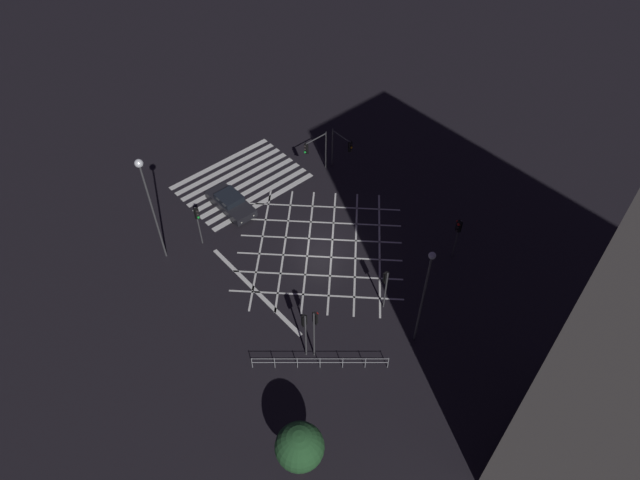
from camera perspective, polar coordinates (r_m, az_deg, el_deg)
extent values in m
plane|color=black|center=(42.49, 0.00, -0.78)|extent=(200.00, 200.00, 0.00)
cube|color=silver|center=(46.27, -5.55, 3.90)|extent=(9.98, 0.50, 0.01)
cube|color=silver|center=(46.82, -6.22, 4.46)|extent=(9.98, 0.50, 0.01)
cube|color=silver|center=(47.38, -6.88, 5.01)|extent=(9.98, 0.50, 0.01)
cube|color=silver|center=(47.96, -7.52, 5.55)|extent=(9.98, 0.50, 0.01)
cube|color=silver|center=(48.54, -8.15, 6.07)|extent=(9.98, 0.50, 0.01)
cube|color=silver|center=(49.13, -8.76, 6.57)|extent=(9.98, 0.50, 0.01)
cube|color=silver|center=(49.74, -9.36, 7.07)|extent=(9.98, 0.50, 0.01)
cube|color=silver|center=(50.35, -9.95, 7.55)|extent=(9.98, 0.50, 0.01)
cube|color=silver|center=(42.91, -5.92, -0.49)|extent=(8.72, 8.72, 0.01)
cube|color=silver|center=(45.58, 0.36, 3.35)|extent=(8.72, 8.72, 0.01)
cube|color=silver|center=(42.69, -3.57, -0.61)|extent=(8.72, 8.72, 0.01)
cube|color=silver|center=(44.31, 0.22, 1.77)|extent=(8.72, 8.72, 0.01)
cube|color=silver|center=(42.54, -1.19, -0.72)|extent=(8.72, 8.72, 0.01)
cube|color=silver|center=(43.09, 0.08, 0.10)|extent=(8.72, 8.72, 0.01)
cube|color=silver|center=(42.46, 1.19, -0.83)|extent=(8.72, 8.72, 0.01)
cube|color=silver|center=(41.90, -0.08, -1.68)|extent=(8.72, 8.72, 0.01)
cube|color=silver|center=(42.46, 3.59, -0.95)|extent=(8.72, 8.72, 0.01)
cube|color=silver|center=(40.76, -0.24, -3.55)|extent=(8.72, 8.72, 0.01)
cube|color=silver|center=(42.53, 5.97, -1.06)|extent=(8.72, 8.72, 0.01)
cube|color=silver|center=(39.66, -0.41, -5.53)|extent=(8.72, 8.72, 0.01)
cube|color=silver|center=(40.18, -6.51, -5.00)|extent=(0.30, 9.98, 0.01)
cube|color=black|center=(37.97, 27.57, -12.11)|extent=(0.06, 1.40, 1.80)
cylinder|color=#424244|center=(41.82, 13.48, 0.11)|extent=(0.11, 0.11, 3.57)
cube|color=black|center=(40.96, 13.64, 1.44)|extent=(0.28, 0.16, 0.90)
sphere|color=red|center=(40.79, 13.60, 1.82)|extent=(0.18, 0.18, 0.18)
sphere|color=black|center=(41.00, 13.52, 1.52)|extent=(0.18, 0.18, 0.18)
sphere|color=black|center=(41.21, 13.45, 1.23)|extent=(0.18, 0.18, 0.18)
cube|color=black|center=(40.93, 13.74, 1.37)|extent=(0.36, 0.02, 0.98)
cylinder|color=#424244|center=(35.27, -1.44, -9.60)|extent=(0.11, 0.11, 4.10)
cube|color=black|center=(34.04, -1.64, -8.03)|extent=(0.28, 0.16, 0.90)
sphere|color=black|center=(33.85, -1.77, -7.62)|extent=(0.18, 0.18, 0.18)
sphere|color=orange|center=(34.09, -1.76, -7.91)|extent=(0.18, 0.18, 0.18)
sphere|color=black|center=(34.34, -1.75, -8.20)|extent=(0.18, 0.18, 0.18)
cube|color=black|center=(34.00, -1.54, -8.12)|extent=(0.36, 0.02, 0.98)
cylinder|color=#424244|center=(48.31, 1.25, 9.25)|extent=(0.11, 0.11, 3.76)
cylinder|color=#424244|center=(46.65, 2.18, 10.32)|extent=(0.09, 2.13, 0.09)
cube|color=black|center=(46.32, 3.07, 9.28)|extent=(0.28, 0.16, 0.90)
sphere|color=black|center=(46.07, 3.18, 9.51)|extent=(0.18, 0.18, 0.18)
sphere|color=orange|center=(46.26, 3.16, 9.22)|extent=(0.18, 0.18, 0.18)
sphere|color=black|center=(46.44, 3.15, 8.92)|extent=(0.18, 0.18, 0.18)
cube|color=black|center=(46.37, 2.99, 9.33)|extent=(0.36, 0.02, 0.98)
cylinder|color=#424244|center=(41.69, 13.51, 0.08)|extent=(0.11, 0.11, 3.72)
cube|color=black|center=(40.65, 13.72, 1.29)|extent=(0.16, 0.28, 0.90)
sphere|color=red|center=(40.37, 13.69, 1.51)|extent=(0.18, 0.18, 0.18)
sphere|color=black|center=(40.58, 13.62, 1.22)|extent=(0.18, 0.18, 0.18)
sphere|color=black|center=(40.79, 13.55, 0.93)|extent=(0.18, 0.18, 0.18)
cube|color=black|center=(40.71, 13.80, 1.35)|extent=(0.02, 0.36, 0.98)
cylinder|color=#424244|center=(42.42, -12.02, 1.40)|extent=(0.11, 0.11, 3.68)
cube|color=black|center=(41.40, -12.21, 2.59)|extent=(0.28, 0.16, 0.90)
sphere|color=black|center=(41.13, -12.19, 2.81)|extent=(0.18, 0.18, 0.18)
sphere|color=black|center=(41.33, -12.12, 2.51)|extent=(0.18, 0.18, 0.18)
sphere|color=green|center=(41.54, -12.06, 2.22)|extent=(0.18, 0.18, 0.18)
cube|color=black|center=(41.46, -12.27, 2.66)|extent=(0.36, 0.02, 0.98)
cylinder|color=#424244|center=(37.92, 6.56, -5.04)|extent=(0.11, 0.11, 3.52)
cube|color=black|center=(36.99, 6.58, -3.72)|extent=(0.28, 0.16, 0.90)
sphere|color=black|center=(36.81, 6.49, -3.33)|extent=(0.18, 0.18, 0.18)
sphere|color=black|center=(37.04, 6.45, -3.62)|extent=(0.18, 0.18, 0.18)
sphere|color=green|center=(37.27, 6.41, -3.91)|extent=(0.18, 0.18, 0.18)
cube|color=black|center=(36.96, 6.68, -3.80)|extent=(0.36, 0.02, 0.98)
cylinder|color=#424244|center=(48.03, 0.59, 8.97)|extent=(0.11, 0.11, 3.72)
cylinder|color=#424244|center=(46.43, -0.40, 10.09)|extent=(2.14, 0.09, 0.09)
cube|color=black|center=(46.16, -1.41, 9.12)|extent=(0.16, 0.28, 0.90)
sphere|color=black|center=(45.91, -1.52, 9.35)|extent=(0.18, 0.18, 0.18)
sphere|color=black|center=(46.10, -1.52, 9.06)|extent=(0.18, 0.18, 0.18)
sphere|color=green|center=(46.28, -1.51, 8.77)|extent=(0.18, 0.18, 0.18)
cube|color=black|center=(46.20, -1.32, 9.16)|extent=(0.02, 0.36, 0.98)
cylinder|color=#424244|center=(35.12, -0.61, -9.50)|extent=(0.11, 0.11, 4.40)
cube|color=black|center=(33.77, -0.45, -7.79)|extent=(0.16, 0.28, 0.90)
sphere|color=red|center=(33.56, -0.31, -7.39)|extent=(0.18, 0.18, 0.18)
sphere|color=black|center=(33.81, -0.31, -7.69)|extent=(0.18, 0.18, 0.18)
sphere|color=black|center=(34.06, -0.31, -7.98)|extent=(0.18, 0.18, 0.18)
cube|color=black|center=(33.73, -0.57, -7.87)|extent=(0.02, 0.36, 0.98)
cylinder|color=#424244|center=(34.85, 10.18, -6.07)|extent=(0.14, 0.14, 8.07)
sphere|color=white|center=(31.66, 11.16, -1.54)|extent=(0.43, 0.43, 0.43)
cylinder|color=#424244|center=(40.47, -16.26, 2.49)|extent=(0.14, 0.14, 8.57)
sphere|color=white|center=(37.61, -17.67, 7.32)|extent=(0.56, 0.56, 0.56)
cylinder|color=brown|center=(32.68, -1.95, -21.40)|extent=(0.27, 0.27, 2.27)
sphere|color=#235128|center=(30.74, -2.05, -19.97)|extent=(2.57, 2.57, 2.57)
cube|color=black|center=(45.64, -8.91, 3.63)|extent=(1.88, 4.49, 0.61)
cube|color=black|center=(45.35, -9.07, 4.20)|extent=(1.65, 1.88, 0.48)
sphere|color=white|center=(44.53, -6.67, 2.47)|extent=(0.16, 0.16, 0.16)
sphere|color=white|center=(44.10, -7.88, 1.76)|extent=(0.16, 0.16, 0.16)
cylinder|color=black|center=(45.19, -7.03, 3.05)|extent=(0.20, 0.69, 0.69)
cylinder|color=black|center=(44.59, -8.72, 2.07)|extent=(0.20, 0.69, 0.69)
cylinder|color=black|center=(46.95, -9.05, 4.81)|extent=(0.20, 0.69, 0.69)
cylinder|color=black|center=(46.38, -10.70, 3.88)|extent=(0.20, 0.69, 0.69)
cylinder|color=#9EA0A5|center=(36.30, -6.82, -12.11)|extent=(0.05, 0.05, 1.05)
cylinder|color=#9EA0A5|center=(36.16, -4.56, -12.16)|extent=(0.05, 0.05, 1.05)
cylinder|color=#9EA0A5|center=(36.08, -2.28, -12.19)|extent=(0.05, 0.05, 1.05)
cylinder|color=#9EA0A5|center=(36.05, 0.00, -12.20)|extent=(0.05, 0.05, 1.05)
cylinder|color=#9EA0A5|center=(36.08, 2.28, -12.19)|extent=(0.05, 0.05, 1.05)
cylinder|color=#9EA0A5|center=(36.16, 4.56, -12.16)|extent=(0.05, 0.05, 1.05)
cylinder|color=#9EA0A5|center=(36.30, 6.82, -12.11)|extent=(0.05, 0.05, 1.05)
cylinder|color=#9EA0A5|center=(35.64, 0.00, -11.80)|extent=(6.36, 5.59, 0.04)
cylinder|color=#9EA0A5|center=(36.01, 0.00, -12.15)|extent=(6.36, 5.59, 0.04)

